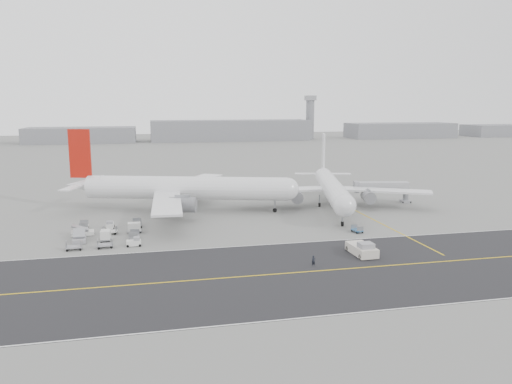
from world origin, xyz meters
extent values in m
plane|color=gray|center=(0.00, 0.00, 0.00)|extent=(700.00, 700.00, 0.00)
cube|color=#252527|center=(5.00, -18.00, 0.01)|extent=(220.00, 32.00, 0.02)
cube|color=gold|center=(5.00, -18.00, 0.03)|extent=(220.00, 0.30, 0.01)
cube|color=silver|center=(5.00, -2.20, 0.03)|extent=(220.00, 0.25, 0.01)
cube|color=silver|center=(5.00, -33.80, 0.03)|extent=(220.00, 0.25, 0.01)
cube|color=gold|center=(30.00, 5.00, 0.02)|extent=(0.30, 40.00, 0.01)
cylinder|color=gray|center=(100.00, 265.00, 14.00)|extent=(6.00, 6.00, 28.00)
cube|color=gray|center=(100.00, 265.00, 29.50)|extent=(7.00, 7.00, 3.50)
cylinder|color=white|center=(-9.52, 30.15, 5.61)|extent=(47.35, 18.92, 5.48)
sphere|color=white|center=(13.38, 23.32, 5.61)|extent=(5.37, 5.37, 5.37)
cone|color=white|center=(-33.53, 37.32, 6.03)|extent=(10.34, 7.39, 4.93)
cube|color=#AE160B|center=(-34.09, 37.49, 13.60)|extent=(5.17, 1.98, 11.65)
cube|color=white|center=(-35.74, 32.96, 6.16)|extent=(5.01, 9.13, 0.25)
cube|color=white|center=(-32.99, 42.18, 6.16)|extent=(5.01, 9.13, 0.25)
cube|color=white|center=(-14.76, 16.66, 4.93)|extent=(7.02, 26.46, 0.45)
cube|color=white|center=(-6.51, 44.30, 4.93)|extent=(18.37, 25.53, 0.45)
cylinder|color=gray|center=(-11.23, 20.32, 3.56)|extent=(6.56, 4.92, 3.40)
cylinder|color=gray|center=(-5.57, 39.31, 3.56)|extent=(6.56, 4.92, 3.40)
cylinder|color=black|center=(10.59, 24.15, 0.52)|extent=(1.13, 0.77, 1.03)
cylinder|color=black|center=(-12.13, 27.50, 0.52)|extent=(1.13, 0.77, 1.03)
cylinder|color=black|center=(-10.25, 33.80, 0.52)|extent=(1.13, 0.77, 1.03)
cylinder|color=gray|center=(10.59, 24.15, 1.95)|extent=(0.36, 0.36, 2.88)
cylinder|color=white|center=(25.46, 25.73, 4.91)|extent=(14.86, 41.70, 4.79)
sphere|color=white|center=(20.35, 5.47, 4.91)|extent=(4.70, 4.70, 4.70)
cone|color=white|center=(30.82, 46.98, 5.27)|extent=(6.17, 8.96, 4.31)
cube|color=white|center=(30.94, 47.48, 11.89)|extent=(1.61, 4.57, 10.19)
cube|color=white|center=(26.93, 48.75, 5.39)|extent=(7.97, 4.09, 0.25)
cube|color=white|center=(35.08, 46.70, 5.39)|extent=(7.97, 4.09, 0.25)
cube|color=white|center=(13.48, 29.80, 4.31)|extent=(22.95, 5.16, 0.45)
cube|color=white|center=(37.94, 23.64, 4.31)|extent=(22.63, 15.32, 0.45)
cylinder|color=gray|center=(16.81, 26.86, 3.11)|extent=(4.13, 5.67, 2.97)
cylinder|color=gray|center=(33.61, 22.63, 3.11)|extent=(4.13, 5.67, 2.97)
cylinder|color=black|center=(20.97, 7.94, 0.52)|extent=(0.74, 1.13, 1.04)
cylinder|color=black|center=(23.05, 27.92, 0.52)|extent=(0.74, 1.13, 1.04)
cylinder|color=black|center=(28.62, 26.51, 0.52)|extent=(0.74, 1.13, 1.04)
cylinder|color=gray|center=(20.97, 7.94, 1.78)|extent=(0.36, 0.36, 2.52)
cube|color=beige|center=(16.51, -11.61, 0.90)|extent=(3.37, 6.67, 1.49)
cube|color=gray|center=(16.55, -13.10, 2.02)|extent=(2.39, 2.19, 0.96)
cylinder|color=gray|center=(16.39, -7.58, 0.53)|extent=(0.25, 2.76, 0.17)
cylinder|color=black|center=(15.20, -14.20, 0.48)|extent=(0.45, 0.97, 0.96)
cylinder|color=black|center=(17.96, -14.12, 0.48)|extent=(0.45, 0.97, 0.96)
cylinder|color=black|center=(15.06, -9.11, 0.48)|extent=(0.45, 0.97, 0.96)
cylinder|color=black|center=(17.81, -9.03, 0.48)|extent=(0.45, 0.97, 0.96)
cylinder|color=gray|center=(46.79, 28.36, 1.83)|extent=(1.47, 1.47, 3.67)
cube|color=gray|center=(46.79, 28.36, 0.32)|extent=(2.81, 2.81, 0.64)
cube|color=#ADADB2|center=(40.50, 29.64, 4.22)|extent=(13.98, 5.27, 2.38)
cube|color=gray|center=(34.04, 30.97, 4.22)|extent=(1.67, 3.09, 2.75)
cylinder|color=black|center=(47.98, 29.14, 0.27)|extent=(0.38, 0.59, 0.55)
imported|color=black|center=(6.47, -15.76, 0.89)|extent=(0.68, 0.47, 1.78)
camera|label=1|loc=(-18.68, -87.40, 25.30)|focal=35.00mm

